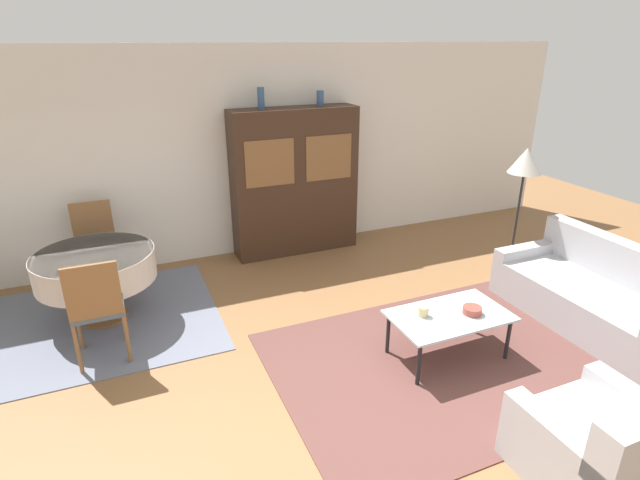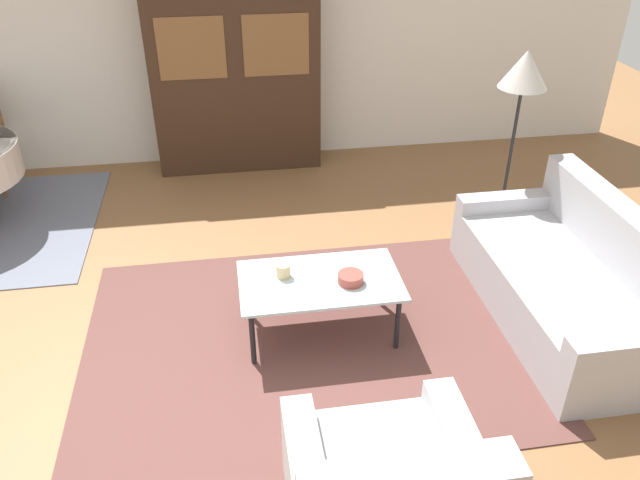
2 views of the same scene
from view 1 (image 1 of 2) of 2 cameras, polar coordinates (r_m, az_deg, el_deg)
name	(u,v)px [view 1 (image 1 of 2)]	position (r m, az deg, el deg)	size (l,w,h in m)	color
ground_plane	(367,419)	(4.13, 5.37, -19.72)	(14.00, 14.00, 0.00)	brown
wall_back	(239,154)	(6.64, -9.30, 9.67)	(10.00, 0.06, 2.70)	silver
area_rug	(441,362)	(4.81, 13.65, -13.43)	(3.01, 2.24, 0.01)	brown
dining_rug	(97,323)	(5.73, -24.13, -8.64)	(2.42, 2.06, 0.01)	slate
couch	(597,297)	(5.87, 29.05, -5.69)	(0.93, 1.92, 0.82)	#B2B2B7
armchair	(605,447)	(3.96, 29.79, -19.83)	(0.90, 0.83, 0.80)	#B2B2B7
coffee_table	(449,318)	(4.70, 14.57, -8.66)	(1.07, 0.63, 0.43)	black
display_cabinet	(295,182)	(6.68, -2.90, 6.64)	(1.67, 0.42, 1.94)	#382316
dining_table	(95,267)	(5.54, -24.28, -2.83)	(1.18, 1.18, 0.74)	brown
dining_chair_near	(96,305)	(4.81, -24.20, -6.77)	(0.44, 0.44, 1.01)	brown
dining_chair_far	(95,240)	(6.29, -24.31, -0.05)	(0.44, 0.44, 1.01)	brown
floor_lamp	(525,167)	(6.28, 22.38, 7.72)	(0.38, 0.38, 1.59)	black
cup	(423,311)	(4.58, 11.73, -7.98)	(0.10, 0.10, 0.09)	tan
bowl	(472,310)	(4.73, 17.00, -7.69)	(0.17, 0.17, 0.07)	#9E4238
vase_tall	(261,98)	(6.34, -6.77, 15.79)	(0.08, 0.08, 0.26)	#33517A
vase_short	(320,98)	(6.61, 0.02, 15.89)	(0.09, 0.09, 0.19)	#33517A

